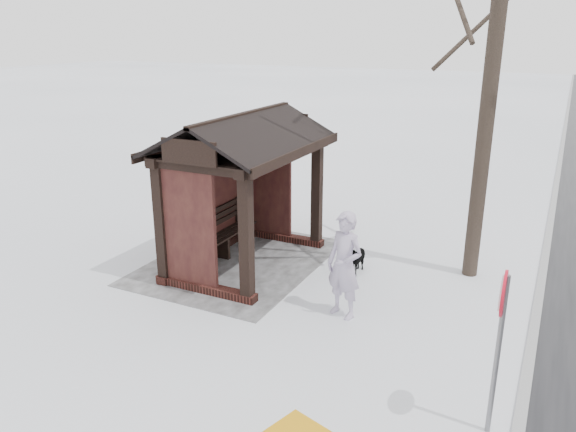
% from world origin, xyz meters
% --- Properties ---
extents(ground, '(120.00, 120.00, 0.00)m').
position_xyz_m(ground, '(0.00, 0.00, 0.00)').
color(ground, white).
rests_on(ground, ground).
extents(kerb, '(120.00, 0.15, 0.06)m').
position_xyz_m(kerb, '(0.00, 5.50, 0.01)').
color(kerb, gray).
rests_on(kerb, ground).
extents(trampled_patch, '(4.20, 3.20, 0.02)m').
position_xyz_m(trampled_patch, '(0.00, -0.20, 0.01)').
color(trampled_patch, '#98999E').
rests_on(trampled_patch, ground).
extents(bus_shelter, '(3.60, 2.40, 3.09)m').
position_xyz_m(bus_shelter, '(0.00, -0.16, 2.17)').
color(bus_shelter, '#351813').
rests_on(bus_shelter, ground).
extents(pedestrian, '(0.61, 0.76, 1.82)m').
position_xyz_m(pedestrian, '(1.18, 2.57, 0.91)').
color(pedestrian, '#AFA1BD').
rests_on(pedestrian, ground).
extents(dog, '(0.73, 0.37, 0.60)m').
position_xyz_m(dog, '(-0.58, 2.13, 0.30)').
color(dog, black).
rests_on(dog, ground).
extents(road_sign, '(0.53, 0.09, 2.08)m').
position_xyz_m(road_sign, '(3.11, 5.15, 1.52)').
color(road_sign, slate).
rests_on(road_sign, ground).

